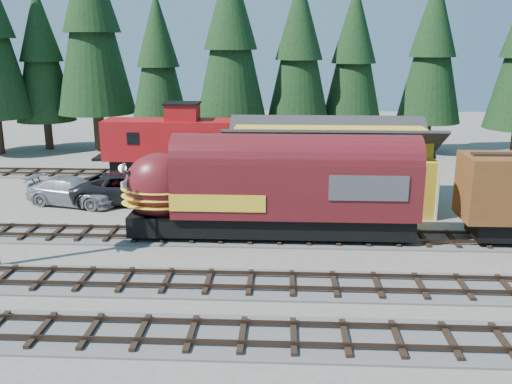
{
  "coord_description": "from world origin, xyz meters",
  "views": [
    {
      "loc": [
        -2.81,
        -24.45,
        10.15
      ],
      "look_at": [
        -4.24,
        4.0,
        2.52
      ],
      "focal_mm": 40.0,
      "sensor_mm": 36.0,
      "label": 1
    }
  ],
  "objects_px": {
    "depot": "(329,159)",
    "pickup_truck_a": "(127,188)",
    "locomotive": "(263,193)",
    "pickup_truck_b": "(73,191)",
    "caboose": "(171,143)"
  },
  "relations": [
    {
      "from": "pickup_truck_b",
      "to": "depot",
      "type": "bearing_deg",
      "value": -74.23
    },
    {
      "from": "depot",
      "to": "pickup_truck_a",
      "type": "relative_size",
      "value": 1.84
    },
    {
      "from": "caboose",
      "to": "locomotive",
      "type": "bearing_deg",
      "value": -61.63
    },
    {
      "from": "depot",
      "to": "caboose",
      "type": "bearing_deg",
      "value": 146.69
    },
    {
      "from": "locomotive",
      "to": "pickup_truck_a",
      "type": "bearing_deg",
      "value": 144.72
    },
    {
      "from": "depot",
      "to": "locomotive",
      "type": "distance_m",
      "value": 7.57
    },
    {
      "from": "depot",
      "to": "pickup_truck_b",
      "type": "xyz_separation_m",
      "value": [
        -16.12,
        -0.77,
        -2.1
      ]
    },
    {
      "from": "caboose",
      "to": "pickup_truck_a",
      "type": "bearing_deg",
      "value": -100.23
    },
    {
      "from": "pickup_truck_b",
      "to": "caboose",
      "type": "bearing_deg",
      "value": -16.6
    },
    {
      "from": "pickup_truck_a",
      "to": "locomotive",
      "type": "bearing_deg",
      "value": -133.71
    },
    {
      "from": "pickup_truck_a",
      "to": "depot",
      "type": "bearing_deg",
      "value": -97.66
    },
    {
      "from": "locomotive",
      "to": "pickup_truck_b",
      "type": "bearing_deg",
      "value": 154.94
    },
    {
      "from": "caboose",
      "to": "pickup_truck_a",
      "type": "height_order",
      "value": "caboose"
    },
    {
      "from": "depot",
      "to": "caboose",
      "type": "distance_m",
      "value": 13.66
    },
    {
      "from": "locomotive",
      "to": "depot",
      "type": "bearing_deg",
      "value": 59.33
    }
  ]
}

